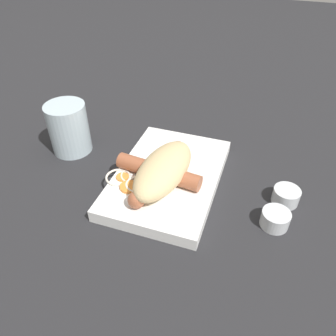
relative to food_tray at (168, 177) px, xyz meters
The scene contains 8 objects.
ground_plane 0.01m from the food_tray, ahead, with size 3.00×3.00×0.00m, color #232326.
food_tray is the anchor object (origin of this frame).
bread_roll 0.04m from the food_tray, behind, with size 0.17×0.09×0.05m.
sausage 0.03m from the food_tray, 148.93° to the left, with size 0.17×0.15×0.03m.
pickled_veggies 0.07m from the food_tray, 128.53° to the left, with size 0.07×0.08×0.01m.
condiment_cup_near 0.19m from the food_tray, 102.36° to the right, with size 0.04×0.04×0.03m.
condiment_cup_far 0.20m from the food_tray, 85.30° to the right, with size 0.04×0.04×0.03m.
drink_glass 0.22m from the food_tray, 81.19° to the left, with size 0.08×0.08×0.10m.
Camera 1 is at (-0.41, -0.14, 0.39)m, focal length 35.00 mm.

